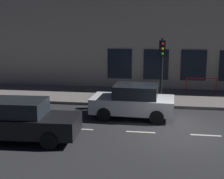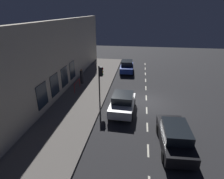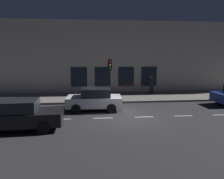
% 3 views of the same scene
% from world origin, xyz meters
% --- Properties ---
extents(ground_plane, '(60.00, 60.00, 0.00)m').
position_xyz_m(ground_plane, '(0.00, 0.00, 0.00)').
color(ground_plane, '#28282B').
extents(sidewalk, '(4.50, 32.00, 0.15)m').
position_xyz_m(sidewalk, '(6.25, 0.00, 0.07)').
color(sidewalk, slate).
rests_on(sidewalk, ground).
extents(building_facade, '(0.65, 32.00, 7.27)m').
position_xyz_m(building_facade, '(8.80, -0.00, 3.63)').
color(building_facade, beige).
rests_on(building_facade, ground).
extents(lane_centre_line, '(0.12, 27.20, 0.01)m').
position_xyz_m(lane_centre_line, '(0.00, -1.00, 0.00)').
color(lane_centre_line, beige).
rests_on(lane_centre_line, ground).
extents(traffic_light, '(0.47, 0.32, 3.48)m').
position_xyz_m(traffic_light, '(4.23, 0.82, 2.62)').
color(traffic_light, black).
rests_on(traffic_light, sidewalk).
extents(parked_car_0, '(2.00, 4.60, 1.58)m').
position_xyz_m(parked_car_0, '(-1.60, 6.17, 0.79)').
color(parked_car_0, black).
rests_on(parked_car_0, ground).
extents(parked_car_1, '(1.97, 4.01, 1.58)m').
position_xyz_m(parked_car_1, '(2.63, -9.33, 0.79)').
color(parked_car_1, '#1E389E').
rests_on(parked_car_1, ground).
extents(parked_car_2, '(2.10, 3.92, 1.58)m').
position_xyz_m(parked_car_2, '(2.09, 2.09, 0.79)').
color(parked_car_2, silver).
rests_on(parked_car_2, ground).
extents(pedestrian_0, '(0.47, 0.47, 1.75)m').
position_xyz_m(pedestrian_0, '(7.41, -3.57, 0.96)').
color(pedestrian_0, '#232328').
rests_on(pedestrian_0, sidewalk).
extents(red_railing, '(0.05, 1.82, 0.97)m').
position_xyz_m(red_railing, '(7.33, -1.60, 0.85)').
color(red_railing, red).
rests_on(red_railing, sidewalk).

